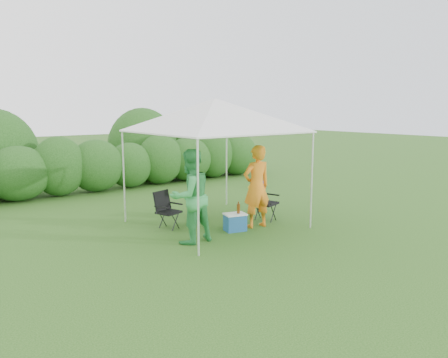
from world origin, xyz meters
TOP-DOWN VIEW (x-y plane):
  - ground at (0.00, 0.00)m, footprint 70.00×70.00m
  - hedge at (0.14, 6.00)m, footprint 11.94×1.53m
  - canopy at (0.00, 0.50)m, footprint 3.10×3.10m
  - chair_right at (1.16, 0.19)m, footprint 0.67×0.63m
  - chair_left at (-1.01, 0.96)m, footprint 0.60×0.57m
  - man at (0.61, -0.20)m, footprint 0.72×0.52m
  - woman at (-1.17, -0.25)m, footprint 0.93×0.74m
  - cooler at (0.04, -0.15)m, footprint 0.52×0.44m
  - bottle at (0.10, -0.19)m, footprint 0.07×0.07m
  - lawn_toy at (3.84, 3.41)m, footprint 0.57×0.48m

SIDE VIEW (x-z plane):
  - ground at x=0.00m, z-range 0.00..0.00m
  - lawn_toy at x=3.84m, z-range -0.01..0.28m
  - cooler at x=0.04m, z-range 0.00..0.38m
  - chair_left at x=-1.01m, z-range 0.05..0.88m
  - bottle at x=0.10m, z-range 0.38..0.64m
  - chair_right at x=1.16m, z-range 0.06..0.98m
  - hedge at x=0.14m, z-range -0.07..1.73m
  - man at x=0.61m, z-range 0.00..1.83m
  - woman at x=-1.17m, z-range 0.00..1.85m
  - canopy at x=0.00m, z-range 1.05..3.88m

